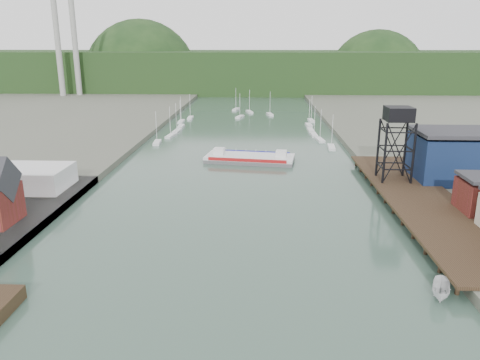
{
  "coord_description": "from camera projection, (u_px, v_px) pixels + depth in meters",
  "views": [
    {
      "loc": [
        5.29,
        -42.74,
        31.05
      ],
      "look_at": [
        1.46,
        49.66,
        4.0
      ],
      "focal_mm": 35.0,
      "sensor_mm": 36.0,
      "label": 1
    }
  ],
  "objects": [
    {
      "name": "chain_ferry",
      "position": [
        250.0,
        158.0,
        127.6
      ],
      "size": [
        24.96,
        12.87,
        3.43
      ],
      "rotation": [
        0.0,
        0.0,
        -0.14
      ],
      "color": "#535356",
      "rests_on": "ground"
    },
    {
      "name": "distant_hills",
      "position": [
        247.0,
        73.0,
        336.14
      ],
      "size": [
        500.0,
        120.0,
        80.0
      ],
      "color": "black",
      "rests_on": "ground"
    },
    {
      "name": "motorboat",
      "position": [
        441.0,
        290.0,
        58.98
      ],
      "size": [
        4.02,
        6.05,
        2.19
      ],
      "primitive_type": "imported",
      "rotation": [
        0.0,
        0.0,
        -0.37
      ],
      "color": "silver",
      "rests_on": "ground"
    },
    {
      "name": "lift_tower",
      "position": [
        398.0,
        119.0,
        99.75
      ],
      "size": [
        6.5,
        6.5,
        16.0
      ],
      "color": "black",
      "rests_on": "east_pier"
    },
    {
      "name": "ground",
      "position": [
        207.0,
        346.0,
        49.91
      ],
      "size": [
        600.0,
        600.0,
        0.0
      ],
      "primitive_type": "plane",
      "color": "#2E483C",
      "rests_on": "ground"
    },
    {
      "name": "marina_sailboats",
      "position": [
        246.0,
        125.0,
        182.59
      ],
      "size": [
        57.71,
        92.65,
        0.9
      ],
      "color": "silver",
      "rests_on": "ground"
    },
    {
      "name": "smokestacks",
      "position": [
        67.0,
        45.0,
        268.66
      ],
      "size": [
        11.2,
        8.2,
        60.0
      ],
      "color": "#969692",
      "rests_on": "ground"
    },
    {
      "name": "blue_shed",
      "position": [
        461.0,
        156.0,
        103.48
      ],
      "size": [
        20.5,
        14.5,
        11.3
      ],
      "color": "#0E1E3E",
      "rests_on": "east_land"
    },
    {
      "name": "white_shed",
      "position": [
        25.0,
        178.0,
        98.52
      ],
      "size": [
        18.0,
        12.0,
        4.5
      ],
      "primitive_type": "cube",
      "color": "silver",
      "rests_on": "west_quay"
    },
    {
      "name": "east_pier",
      "position": [
        421.0,
        199.0,
        91.06
      ],
      "size": [
        14.0,
        70.0,
        2.45
      ],
      "color": "black",
      "rests_on": "ground"
    }
  ]
}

